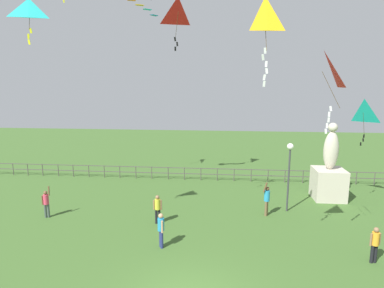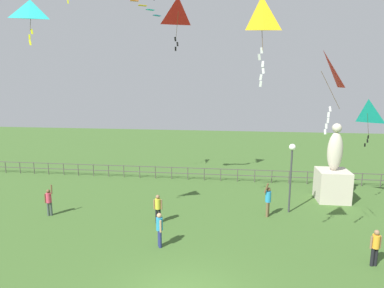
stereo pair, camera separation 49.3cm
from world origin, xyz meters
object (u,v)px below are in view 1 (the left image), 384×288
Objects in this scene: person_2 at (375,243)px; person_4 at (158,207)px; kite_2 at (363,113)px; kite_6 at (30,11)px; person_1 at (46,202)px; kite_1 at (178,13)px; statue_monument at (329,176)px; kite_5 at (322,74)px; lamppost at (289,162)px; person_0 at (161,228)px; kite_7 at (265,20)px; person_3 at (267,198)px.

person_4 is (-9.46, 2.85, 0.00)m from person_2.
kite_2 is 1.46× the size of kite_6.
kite_6 is (1.62, -2.68, 9.14)m from person_1.
kite_1 is (1.17, -0.16, 9.45)m from person_4.
kite_5 is at bearing -112.22° from statue_monument.
lamppost is 4.81m from kite_2.
kite_6 is at bearing -58.83° from person_1.
statue_monument is 11.72m from person_0.
person_0 is (-9.31, -7.09, -0.54)m from statue_monument.
kite_5 reaches higher than person_1.
lamppost is at bearing -141.85° from statue_monument.
person_2 is 7.09m from kite_5.
kite_2 reaches higher than statue_monument.
person_2 is at bearing -2.68° from person_0.
kite_7 reaches higher than statue_monument.
kite_7 is at bearing -20.19° from person_0.
kite_7 reaches higher than lamppost.
person_2 is at bearing -104.29° from kite_2.
kite_1 is at bearing -156.76° from lamppost.
person_0 is 0.54× the size of kite_7.
person_1 is at bearing 121.17° from kite_6.
lamppost is 6.68m from kite_5.
person_0 is at bearing -142.69° from statue_monument.
kite_6 reaches higher than lamppost.
kite_1 reaches higher than kite_5.
lamppost is at bearing 115.29° from person_2.
kite_5 is (5.87, -2.31, -2.80)m from kite_1.
person_3 is 7.83m from kite_5.
kite_1 is 0.87× the size of kite_2.
person_1 is 14.25m from kite_7.
kite_5 is at bearing -21.46° from kite_1.
person_3 is (-3.71, 4.45, 0.10)m from person_2.
person_0 is 1.04× the size of person_2.
person_1 is at bearing 159.23° from kite_7.
person_3 is at bearing -143.96° from statue_monument.
person_0 is 0.71× the size of kite_1.
person_0 is (-6.36, -4.78, -1.99)m from lamppost.
person_0 is 0.90× the size of kite_6.
statue_monument is 2.73× the size of kite_6.
person_2 is at bearing -8.90° from kite_5.
kite_5 is 1.06× the size of kite_7.
person_0 is at bearing -152.02° from kite_2.
person_4 is at bearing 139.85° from kite_7.
kite_1 is at bearing -7.83° from person_4.
kite_1 is 5.19m from kite_7.
kite_2 is (10.32, 5.48, 4.64)m from person_0.
person_1 is (-16.10, -4.47, -0.57)m from statue_monument.
kite_2 is (10.96, 3.05, 4.67)m from person_4.
kite_5 is at bearing -11.39° from person_1.
kite_7 is at bearing -47.30° from kite_1.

